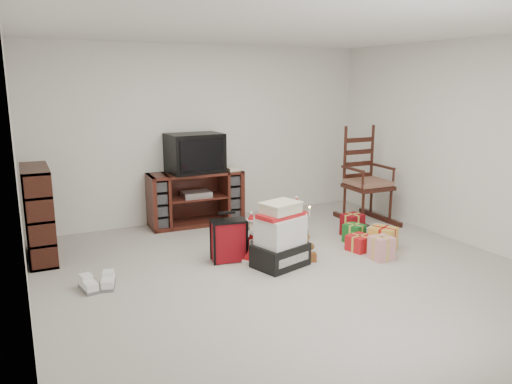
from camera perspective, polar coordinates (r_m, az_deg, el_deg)
room at (r=5.02m, az=4.14°, el=3.99°), size 5.01×5.01×2.51m
tv_stand at (r=7.09m, az=-6.90°, el=-0.73°), size 1.33×0.51×0.75m
bookshelf at (r=6.14m, az=-23.60°, el=-2.46°), size 0.29×0.87×1.07m
rocking_chair at (r=7.38m, az=12.32°, el=0.47°), size 0.59×0.95×1.42m
gift_pile at (r=5.47m, az=2.80°, el=-5.39°), size 0.66×0.55×0.71m
red_suitcase at (r=5.63m, az=-3.13°, el=-5.55°), size 0.40×0.25×0.56m
stocking at (r=5.64m, az=4.73°, el=-5.22°), size 0.28×0.18×0.55m
teddy_bear at (r=5.79m, az=5.29°, el=-6.12°), size 0.22×0.19×0.33m
santa_figurine at (r=6.41m, az=4.60°, el=-3.59°), size 0.27×0.26×0.56m
mrs_claus_figurine at (r=5.65m, az=-0.52°, el=-5.78°), size 0.27×0.26×0.56m
sneaker_pair at (r=5.21m, az=-17.56°, el=-9.96°), size 0.37×0.31×0.10m
gift_cluster at (r=6.32m, az=12.69°, el=-4.91°), size 0.77×1.07×0.26m
crt_television at (r=6.98m, az=-7.00°, el=4.45°), size 0.77×0.58×0.54m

